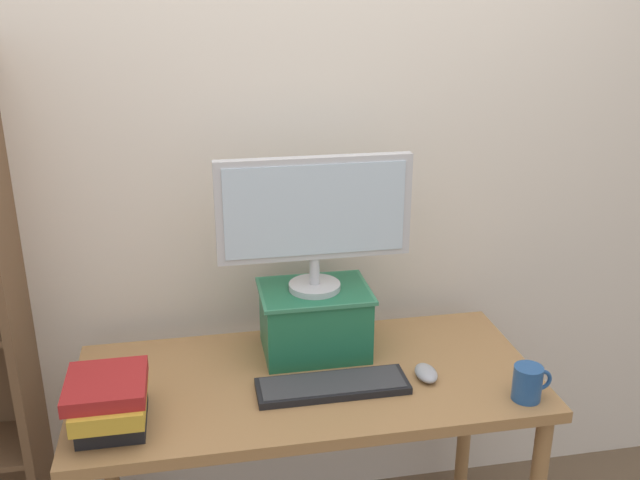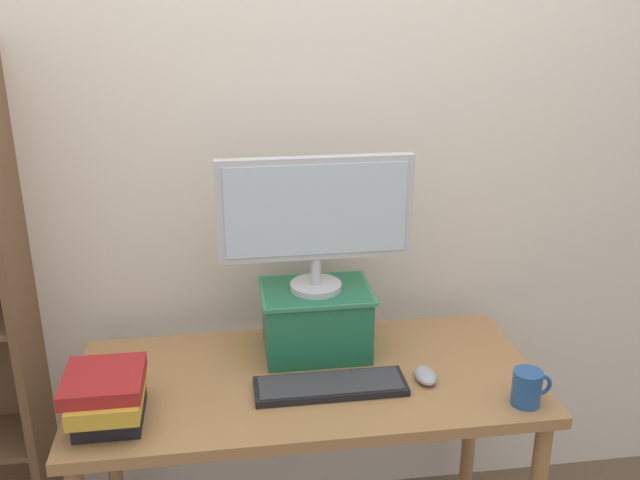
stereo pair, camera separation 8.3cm
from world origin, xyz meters
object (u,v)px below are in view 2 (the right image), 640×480
at_px(computer_monitor, 316,215).
at_px(book_stack, 108,396).
at_px(computer_mouse, 425,375).
at_px(desk, 307,401).
at_px(riser_box, 316,319).
at_px(keyboard, 330,386).
at_px(coffee_mug, 528,388).

distance_m(computer_monitor, book_stack, 0.78).
height_order(computer_monitor, computer_mouse, computer_monitor).
relative_size(desk, book_stack, 5.32).
relative_size(riser_box, keyboard, 0.78).
relative_size(desk, riser_box, 4.01).
bearing_deg(computer_monitor, keyboard, -87.69).
distance_m(riser_box, computer_monitor, 0.35).
bearing_deg(keyboard, computer_monitor, 92.31).
bearing_deg(desk, coffee_mug, -21.52).
height_order(computer_monitor, keyboard, computer_monitor).
distance_m(desk, riser_box, 0.26).
height_order(riser_box, computer_mouse, riser_box).
relative_size(computer_mouse, book_stack, 0.40).
xyz_separation_m(desk, coffee_mug, (0.60, -0.24, 0.14)).
xyz_separation_m(computer_mouse, book_stack, (-0.91, -0.07, 0.06)).
distance_m(desk, computer_mouse, 0.37).
height_order(desk, computer_mouse, computer_mouse).
distance_m(computer_mouse, coffee_mug, 0.30).
relative_size(riser_box, book_stack, 1.33).
xyz_separation_m(computer_monitor, book_stack, (-0.61, -0.30, -0.39)).
bearing_deg(desk, book_stack, -165.31).
height_order(keyboard, coffee_mug, coffee_mug).
xyz_separation_m(keyboard, coffee_mug, (0.54, -0.15, 0.04)).
height_order(riser_box, computer_monitor, computer_monitor).
xyz_separation_m(riser_box, computer_monitor, (0.00, -0.00, 0.35)).
height_order(desk, computer_monitor, computer_monitor).
bearing_deg(riser_box, keyboard, -87.71).
height_order(riser_box, book_stack, riser_box).
bearing_deg(coffee_mug, computer_mouse, 147.40).
relative_size(computer_monitor, book_stack, 2.28).
relative_size(desk, computer_mouse, 13.42).
distance_m(riser_box, coffee_mug, 0.68).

